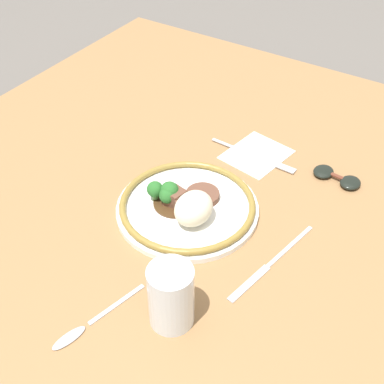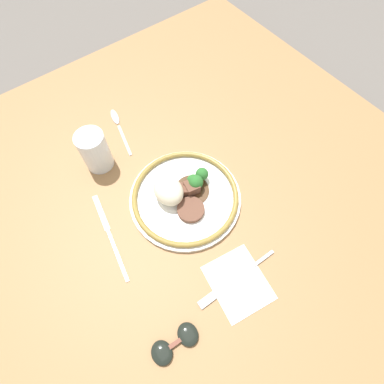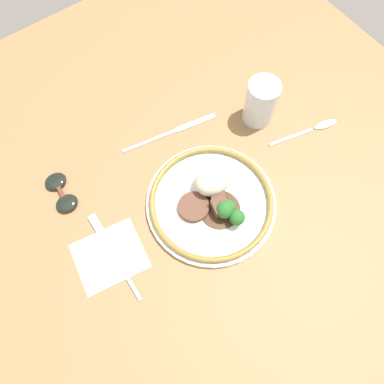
{
  "view_description": "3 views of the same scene",
  "coord_description": "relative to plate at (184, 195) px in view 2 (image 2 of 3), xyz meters",
  "views": [
    {
      "loc": [
        0.62,
        0.36,
        0.7
      ],
      "look_at": [
        0.02,
        -0.03,
        0.08
      ],
      "focal_mm": 50.0,
      "sensor_mm": 36.0,
      "label": 1
    },
    {
      "loc": [
        -0.23,
        0.15,
        0.67
      ],
      "look_at": [
        0.02,
        -0.04,
        0.09
      ],
      "focal_mm": 28.0,
      "sensor_mm": 36.0,
      "label": 2
    },
    {
      "loc": [
        -0.16,
        -0.22,
        0.74
      ],
      "look_at": [
        0.0,
        -0.0,
        0.09
      ],
      "focal_mm": 35.0,
      "sensor_mm": 36.0,
      "label": 3
    }
  ],
  "objects": [
    {
      "name": "ground_plane",
      "position": [
        -0.03,
        0.03,
        -0.06
      ],
      "size": [
        8.0,
        8.0,
        0.0
      ],
      "primitive_type": "plane",
      "color": "#5B5651"
    },
    {
      "name": "dining_table",
      "position": [
        -0.03,
        0.03,
        -0.04
      ],
      "size": [
        1.22,
        1.23,
        0.05
      ],
      "color": "olive",
      "rests_on": "ground"
    },
    {
      "name": "napkin",
      "position": [
        -0.22,
        0.03,
        -0.02
      ],
      "size": [
        0.14,
        0.13,
        0.0
      ],
      "color": "silver",
      "rests_on": "dining_table"
    },
    {
      "name": "plate",
      "position": [
        0.0,
        0.0,
        0.0
      ],
      "size": [
        0.25,
        0.25,
        0.07
      ],
      "color": "white",
      "rests_on": "dining_table"
    },
    {
      "name": "juice_glass",
      "position": [
        0.2,
        0.1,
        0.03
      ],
      "size": [
        0.07,
        0.07,
        0.1
      ],
      "color": "orange",
      "rests_on": "dining_table"
    },
    {
      "name": "fork",
      "position": [
        -0.21,
        0.04,
        -0.01
      ],
      "size": [
        0.02,
        0.19,
        0.0
      ],
      "rotation": [
        0.0,
        0.0,
        1.53
      ],
      "color": "#B7B7BC",
      "rests_on": "napkin"
    },
    {
      "name": "knife",
      "position": [
        0.03,
        0.18,
        -0.02
      ],
      "size": [
        0.22,
        0.05,
        0.0
      ],
      "rotation": [
        0.0,
        0.0,
        -0.19
      ],
      "color": "#B7B7BC",
      "rests_on": "dining_table"
    },
    {
      "name": "spoon",
      "position": [
        0.29,
        0.01,
        -0.02
      ],
      "size": [
        0.16,
        0.05,
        0.01
      ],
      "rotation": [
        0.0,
        0.0,
        -0.24
      ],
      "color": "#B7B7BC",
      "rests_on": "dining_table"
    },
    {
      "name": "sunglasses",
      "position": [
        -0.23,
        0.19,
        -0.01
      ],
      "size": [
        0.05,
        0.1,
        0.01
      ],
      "rotation": [
        0.0,
        0.0,
        -0.08
      ],
      "color": "black",
      "rests_on": "dining_table"
    }
  ]
}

